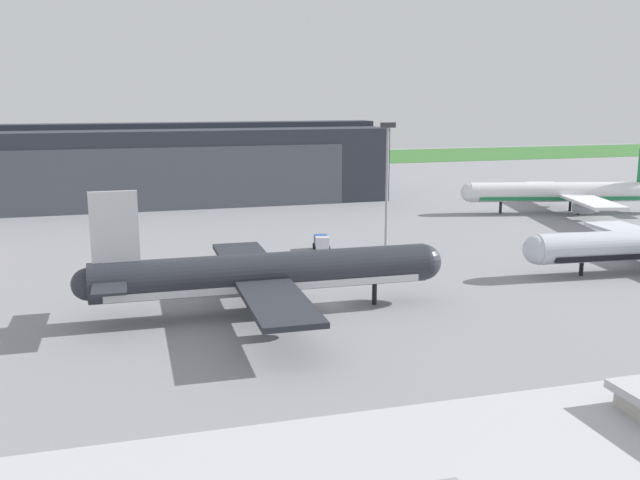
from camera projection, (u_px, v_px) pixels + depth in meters
name	position (u px, v px, depth m)	size (l,w,h in m)	color
ground_plane	(331.00, 306.00, 81.81)	(440.00, 440.00, 0.00)	gray
grass_field_strip	(184.00, 161.00, 255.80)	(440.00, 56.00, 0.08)	#366D2F
maintenance_hangar	(172.00, 164.00, 160.71)	(94.71, 29.21, 17.65)	#2D333D
airliner_near_right	(267.00, 274.00, 78.37)	(41.42, 35.88, 14.33)	#282B33
airliner_far_left	(567.00, 193.00, 144.64)	(42.59, 38.23, 13.18)	white
baggage_tug	(321.00, 242.00, 110.59)	(3.05, 4.41, 2.41)	silver
apron_light_mast	(387.00, 175.00, 110.79)	(2.40, 0.50, 19.71)	#99999E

